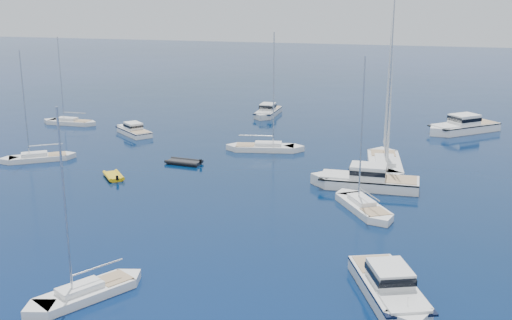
% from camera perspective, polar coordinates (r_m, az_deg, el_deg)
% --- Properties ---
extents(ground, '(400.00, 400.00, 0.00)m').
position_cam_1_polar(ground, '(40.84, -8.41, -12.86)').
color(ground, '#081D50').
rests_on(ground, ground).
extents(motor_cruiser_right, '(6.79, 10.71, 2.70)m').
position_cam_1_polar(motor_cruiser_right, '(42.01, 12.11, -12.21)').
color(motor_cruiser_right, silver).
rests_on(motor_cruiser_right, ground).
extents(motor_cruiser_centre, '(11.66, 3.77, 3.04)m').
position_cam_1_polar(motor_cruiser_centre, '(63.64, 9.94, -2.48)').
color(motor_cruiser_centre, silver).
rests_on(motor_cruiser_centre, ground).
extents(motor_cruiser_far_l, '(7.83, 7.04, 2.12)m').
position_cam_1_polar(motor_cruiser_far_l, '(87.58, -11.16, 2.34)').
color(motor_cruiser_far_l, white).
rests_on(motor_cruiser_far_l, ground).
extents(motor_cruiser_distant, '(11.50, 10.88, 3.19)m').
position_cam_1_polar(motor_cruiser_distant, '(91.81, 18.30, 2.44)').
color(motor_cruiser_distant, white).
rests_on(motor_cruiser_distant, ground).
extents(motor_cruiser_horizon, '(2.90, 9.24, 2.42)m').
position_cam_1_polar(motor_cruiser_horizon, '(98.88, 1.05, 4.09)').
color(motor_cruiser_horizon, silver).
rests_on(motor_cruiser_horizon, ground).
extents(sailboat_fore, '(6.48, 8.84, 13.06)m').
position_cam_1_polar(sailboat_fore, '(42.63, -15.29, -12.00)').
color(sailboat_fore, white).
rests_on(sailboat_fore, ground).
extents(sailboat_mid_r, '(7.25, 9.54, 14.22)m').
position_cam_1_polar(sailboat_mid_r, '(57.21, 9.75, -4.52)').
color(sailboat_mid_r, white).
rests_on(sailboat_mid_r, ground).
extents(sailboat_mid_l, '(8.72, 7.03, 13.21)m').
position_cam_1_polar(sailboat_mid_l, '(76.87, -19.28, -0.04)').
color(sailboat_mid_l, silver).
rests_on(sailboat_mid_l, ground).
extents(sailboat_centre, '(10.49, 4.48, 14.96)m').
position_cam_1_polar(sailboat_centre, '(77.10, 0.83, 0.88)').
color(sailboat_centre, silver).
rests_on(sailboat_centre, ground).
extents(sailboat_sails_r, '(5.19, 13.84, 19.86)m').
position_cam_1_polar(sailboat_sails_r, '(70.87, 11.63, -0.74)').
color(sailboat_sails_r, white).
rests_on(sailboat_sails_r, ground).
extents(sailboat_far_l, '(8.99, 2.37, 13.20)m').
position_cam_1_polar(sailboat_far_l, '(96.38, -16.64, 3.15)').
color(sailboat_far_l, silver).
rests_on(sailboat_far_l, ground).
extents(tender_yellow, '(3.79, 3.97, 0.95)m').
position_cam_1_polar(tender_yellow, '(67.48, -12.88, -1.62)').
color(tender_yellow, yellow).
rests_on(tender_yellow, ground).
extents(tender_grey_far, '(4.48, 2.71, 0.95)m').
position_cam_1_polar(tender_grey_far, '(71.63, -6.60, -0.35)').
color(tender_grey_far, black).
rests_on(tender_grey_far, ground).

